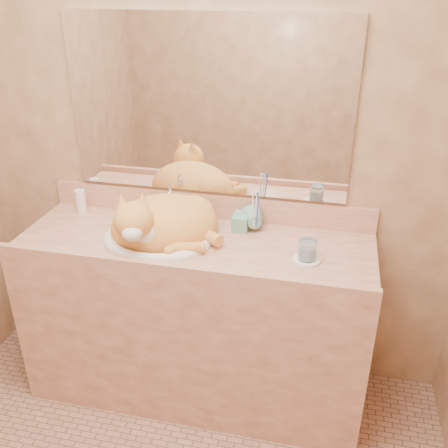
% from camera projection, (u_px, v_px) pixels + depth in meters
% --- Properties ---
extents(wall_back, '(2.40, 0.02, 2.50)m').
position_uv_depth(wall_back, '(208.00, 138.00, 2.30)').
color(wall_back, brown).
rests_on(wall_back, ground).
extents(vanity_counter, '(1.60, 0.55, 0.85)m').
position_uv_depth(vanity_counter, '(196.00, 318.00, 2.42)').
color(vanity_counter, '#9F5E47').
rests_on(vanity_counter, floor).
extents(mirror, '(1.30, 0.02, 0.80)m').
position_uv_depth(mirror, '(207.00, 108.00, 2.22)').
color(mirror, white).
rests_on(mirror, wall_back).
extents(sink_basin, '(0.53, 0.45, 0.15)m').
position_uv_depth(sink_basin, '(157.00, 225.00, 2.22)').
color(sink_basin, white).
rests_on(sink_basin, vanity_counter).
extents(faucet, '(0.06, 0.13, 0.17)m').
position_uv_depth(faucet, '(170.00, 205.00, 2.37)').
color(faucet, white).
rests_on(faucet, vanity_counter).
extents(cat, '(0.61, 0.57, 0.27)m').
position_uv_depth(cat, '(161.00, 221.00, 2.22)').
color(cat, orange).
rests_on(cat, sink_basin).
extents(soap_dispenser, '(0.07, 0.08, 0.16)m').
position_uv_depth(soap_dispenser, '(239.00, 218.00, 2.27)').
color(soap_dispenser, '#65A28B').
rests_on(soap_dispenser, vanity_counter).
extents(toothbrush_cup, '(0.14, 0.14, 0.10)m').
position_uv_depth(toothbrush_cup, '(255.00, 224.00, 2.28)').
color(toothbrush_cup, '#65A28B').
rests_on(toothbrush_cup, vanity_counter).
extents(toothbrushes, '(0.03, 0.03, 0.21)m').
position_uv_depth(toothbrushes, '(255.00, 209.00, 2.25)').
color(toothbrushes, white).
rests_on(toothbrushes, toothbrush_cup).
extents(saucer, '(0.12, 0.12, 0.01)m').
position_uv_depth(saucer, '(306.00, 260.00, 2.08)').
color(saucer, white).
rests_on(saucer, vanity_counter).
extents(water_glass, '(0.07, 0.07, 0.09)m').
position_uv_depth(water_glass, '(307.00, 250.00, 2.06)').
color(water_glass, silver).
rests_on(water_glass, saucer).
extents(lotion_bottle, '(0.05, 0.05, 0.12)m').
position_uv_depth(lotion_bottle, '(81.00, 201.00, 2.49)').
color(lotion_bottle, white).
rests_on(lotion_bottle, vanity_counter).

